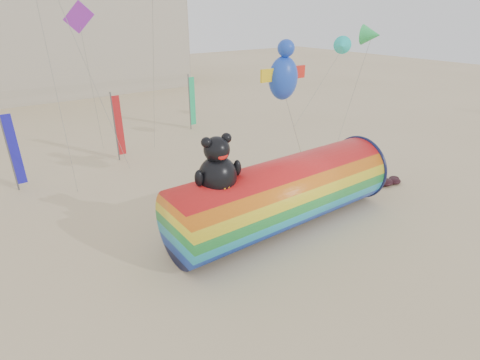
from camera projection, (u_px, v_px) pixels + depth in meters
ground at (249, 235)px, 19.19m from camera, size 160.00×160.00×0.00m
windsock_assembly at (283, 192)px, 19.38m from camera, size 12.61×3.84×5.81m
kite_handler at (372, 169)px, 25.18m from camera, size 0.62×0.48×1.50m
fabric_bundle at (386, 182)px, 24.74m from camera, size 2.62×1.35×0.41m
festival_banners at (120, 123)px, 28.76m from camera, size 16.22×5.62×5.20m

